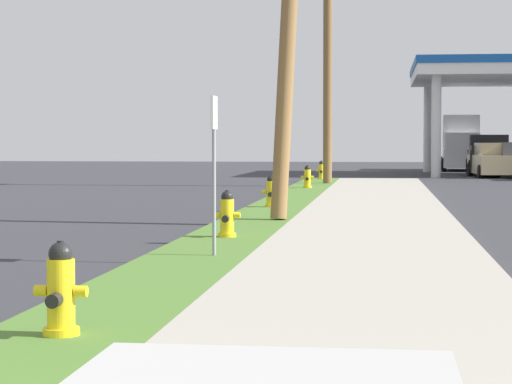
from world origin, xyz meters
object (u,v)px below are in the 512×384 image
(fire_hydrant_fifth, at_px, (321,171))
(truck_white_on_apron, at_px, (461,144))
(fire_hydrant_nearest, at_px, (61,294))
(truck_black_at_forecourt, at_px, (489,156))
(fire_hydrant_fourth, at_px, (307,178))
(car_tan_by_far_pump, at_px, (494,161))
(street_sign_post, at_px, (214,142))
(fire_hydrant_third, at_px, (271,193))
(utility_pole_background, at_px, (328,62))
(fire_hydrant_second, at_px, (227,216))

(fire_hydrant_fifth, xyz_separation_m, truck_white_on_apron, (6.83, 17.64, 1.04))
(fire_hydrant_nearest, relative_size, truck_black_at_forecourt, 0.14)
(truck_white_on_apron, bearing_deg, fire_hydrant_fourth, -104.87)
(fire_hydrant_nearest, bearing_deg, car_tan_by_far_pump, 79.44)
(fire_hydrant_fourth, bearing_deg, car_tan_by_far_pump, 62.66)
(fire_hydrant_fourth, bearing_deg, street_sign_post, -89.36)
(fire_hydrant_nearest, height_order, fire_hydrant_fifth, same)
(fire_hydrant_fourth, xyz_separation_m, truck_black_at_forecourt, (7.63, 17.99, 0.47))
(street_sign_post, distance_m, car_tan_by_far_pump, 35.51)
(truck_black_at_forecourt, bearing_deg, fire_hydrant_third, -105.48)
(fire_hydrant_nearest, relative_size, utility_pole_background, 0.09)
(fire_hydrant_second, distance_m, car_tan_by_far_pump, 32.95)
(utility_pole_background, height_order, car_tan_by_far_pump, utility_pole_background)
(car_tan_by_far_pump, bearing_deg, fire_hydrant_second, -103.18)
(car_tan_by_far_pump, xyz_separation_m, truck_black_at_forecourt, (0.12, 3.46, 0.19))
(fire_hydrant_third, height_order, fire_hydrant_fifth, same)
(street_sign_post, relative_size, car_tan_by_far_pump, 0.46)
(fire_hydrant_third, relative_size, truck_black_at_forecourt, 0.14)
(street_sign_post, xyz_separation_m, truck_black_at_forecourt, (7.40, 38.20, -0.72))
(utility_pole_background, bearing_deg, fire_hydrant_fourth, -96.90)
(truck_white_on_apron, bearing_deg, utility_pole_background, -106.17)
(fire_hydrant_nearest, relative_size, fire_hydrant_third, 1.00)
(fire_hydrant_nearest, relative_size, fire_hydrant_fifth, 1.00)
(fire_hydrant_second, relative_size, fire_hydrant_fifth, 1.00)
(fire_hydrant_fifth, bearing_deg, fire_hydrant_third, -90.32)
(fire_hydrant_second, bearing_deg, truck_black_at_forecourt, 77.89)
(fire_hydrant_nearest, relative_size, truck_white_on_apron, 0.11)
(fire_hydrant_fourth, height_order, car_tan_by_far_pump, car_tan_by_far_pump)
(fire_hydrant_third, height_order, truck_white_on_apron, truck_white_on_apron)
(truck_white_on_apron, bearing_deg, fire_hydrant_fifth, -111.16)
(car_tan_by_far_pump, bearing_deg, fire_hydrant_third, -107.29)
(utility_pole_background, height_order, truck_black_at_forecourt, utility_pole_background)
(fire_hydrant_second, distance_m, fire_hydrant_third, 7.58)
(fire_hydrant_nearest, bearing_deg, truck_white_on_apron, 82.45)
(fire_hydrant_nearest, xyz_separation_m, utility_pole_background, (0.49, 29.70, 4.04))
(fire_hydrant_fourth, height_order, truck_white_on_apron, truck_white_on_apron)
(fire_hydrant_nearest, distance_m, truck_black_at_forecourt, 44.64)
(fire_hydrant_fourth, bearing_deg, fire_hydrant_nearest, -90.09)
(street_sign_post, height_order, car_tan_by_far_pump, street_sign_post)
(fire_hydrant_second, xyz_separation_m, fire_hydrant_third, (-0.12, 7.58, 0.00))
(fire_hydrant_second, relative_size, fire_hydrant_fourth, 1.00)
(utility_pole_background, xyz_separation_m, street_sign_post, (-0.22, -23.93, -2.85))
(fire_hydrant_second, height_order, fire_hydrant_third, same)
(fire_hydrant_second, height_order, street_sign_post, street_sign_post)
(street_sign_post, distance_m, truck_black_at_forecourt, 38.92)
(fire_hydrant_fourth, height_order, truck_black_at_forecourt, truck_black_at_forecourt)
(fire_hydrant_second, bearing_deg, utility_pole_background, 88.79)
(fire_hydrant_fourth, relative_size, truck_black_at_forecourt, 0.14)
(fire_hydrant_second, relative_size, car_tan_by_far_pump, 0.16)
(fire_hydrant_fifth, bearing_deg, fire_hydrant_second, -89.96)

